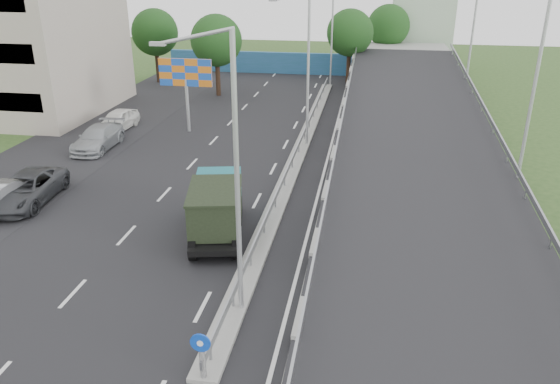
% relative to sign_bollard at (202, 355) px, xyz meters
% --- Properties ---
extents(road_surface, '(26.00, 90.00, 0.04)m').
position_rel_sign_bollard_xyz_m(road_surface, '(-3.00, 17.83, -1.03)').
color(road_surface, black).
rests_on(road_surface, ground).
extents(parking_strip, '(8.00, 90.00, 0.05)m').
position_rel_sign_bollard_xyz_m(parking_strip, '(-16.00, 17.83, -1.03)').
color(parking_strip, black).
rests_on(parking_strip, ground).
extents(median, '(1.00, 44.00, 0.20)m').
position_rel_sign_bollard_xyz_m(median, '(0.00, 21.83, -0.93)').
color(median, gray).
rests_on(median, ground).
extents(overpass_ramp, '(10.00, 50.00, 3.50)m').
position_rel_sign_bollard_xyz_m(overpass_ramp, '(7.50, 21.83, 0.72)').
color(overpass_ramp, gray).
rests_on(overpass_ramp, ground).
extents(median_guardrail, '(0.09, 44.00, 0.71)m').
position_rel_sign_bollard_xyz_m(median_guardrail, '(0.00, 21.83, -0.28)').
color(median_guardrail, gray).
rests_on(median_guardrail, median).
extents(sign_bollard, '(0.64, 0.23, 1.67)m').
position_rel_sign_bollard_xyz_m(sign_bollard, '(0.00, 0.00, 0.00)').
color(sign_bollard, black).
rests_on(sign_bollard, median).
extents(lamp_post_near, '(2.74, 0.18, 10.08)m').
position_rel_sign_bollard_xyz_m(lamp_post_near, '(0.11, 3.83, 4.77)').
color(lamp_post_near, '#B2B5B7').
rests_on(lamp_post_near, median).
extents(lamp_post_mid, '(2.74, 0.18, 10.08)m').
position_rel_sign_bollard_xyz_m(lamp_post_mid, '(0.11, 23.83, 4.77)').
color(lamp_post_mid, '#B2B5B7').
rests_on(lamp_post_mid, median).
extents(lamp_post_far, '(2.74, 0.18, 10.08)m').
position_rel_sign_bollard_xyz_m(lamp_post_far, '(0.11, 43.83, 4.77)').
color(lamp_post_far, '#B2B5B7').
rests_on(lamp_post_far, median).
extents(blue_wall, '(30.00, 0.50, 2.40)m').
position_rel_sign_bollard_xyz_m(blue_wall, '(-4.00, 49.83, 0.17)').
color(blue_wall, '#225C7E').
rests_on(blue_wall, ground).
extents(church, '(7.00, 7.00, 13.80)m').
position_rel_sign_bollard_xyz_m(church, '(10.00, 57.83, 4.28)').
color(church, '#B2CCAD').
rests_on(church, ground).
extents(billboard, '(4.00, 0.24, 5.50)m').
position_rel_sign_bollard_xyz_m(billboard, '(-9.00, 25.83, 3.15)').
color(billboard, '#B2B5B7').
rests_on(billboard, ground).
extents(tree_left_mid, '(4.80, 4.80, 7.60)m').
position_rel_sign_bollard_xyz_m(tree_left_mid, '(-10.00, 37.83, 4.14)').
color(tree_left_mid, black).
rests_on(tree_left_mid, ground).
extents(tree_median_far, '(4.80, 4.80, 7.60)m').
position_rel_sign_bollard_xyz_m(tree_median_far, '(2.00, 45.83, 4.14)').
color(tree_median_far, black).
rests_on(tree_median_far, ground).
extents(tree_left_far, '(4.80, 4.80, 7.60)m').
position_rel_sign_bollard_xyz_m(tree_left_far, '(-18.00, 42.83, 4.14)').
color(tree_left_far, black).
rests_on(tree_left_far, ground).
extents(tree_ramp_far, '(4.80, 4.80, 7.60)m').
position_rel_sign_bollard_xyz_m(tree_ramp_far, '(6.00, 52.83, 4.14)').
color(tree_ramp_far, black).
rests_on(tree_ramp_far, ground).
extents(dump_truck, '(3.39, 6.34, 2.65)m').
position_rel_sign_bollard_xyz_m(dump_truck, '(-2.24, 9.73, 0.44)').
color(dump_truck, black).
rests_on(dump_truck, ground).
extents(parked_car_c, '(3.05, 5.84, 1.57)m').
position_rel_sign_bollard_xyz_m(parked_car_c, '(-13.37, 11.61, -0.25)').
color(parked_car_c, '#36383C').
rests_on(parked_car_c, ground).
extents(parked_car_d, '(2.31, 5.39, 1.55)m').
position_rel_sign_bollard_xyz_m(parked_car_d, '(-13.89, 20.83, -0.26)').
color(parked_car_d, '#9EA3A7').
rests_on(parked_car_d, ground).
extents(parked_car_e, '(2.05, 4.64, 1.55)m').
position_rel_sign_bollard_xyz_m(parked_car_e, '(-14.51, 25.30, -0.26)').
color(parked_car_e, white).
rests_on(parked_car_e, ground).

